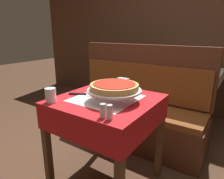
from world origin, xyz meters
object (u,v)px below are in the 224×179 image
Objects in this scene: water_glass_near at (51,95)px; dining_table_front at (106,113)px; salt_shaker at (103,111)px; pepper_shaker at (110,112)px; booth_bench at (134,114)px; condiment_caddy at (192,69)px; dining_table_rear at (186,77)px; napkin_holder at (123,83)px; deep_dish_pizza at (114,86)px; pizza_server at (85,94)px; pizza_pan_stand at (114,91)px.

dining_table_front is at bearing 46.72° from water_glass_near.
pepper_shaker reaches higher than salt_shaker.
booth_bench is 11.05× the size of condiment_caddy.
water_glass_near reaches higher than dining_table_rear.
deep_dish_pizza is at bearing -69.43° from napkin_holder.
pizza_server is at bearing -113.00° from napkin_holder.
pizza_server is 0.47m from salt_shaker.
salt_shaker is at bearing -35.29° from pizza_server.
water_glass_near is (-0.13, -1.05, 0.49)m from booth_bench.
napkin_holder reaches higher than pepper_shaker.
dining_table_front is at bearing -82.45° from napkin_holder.
salt_shaker reaches higher than dining_table_front.
pizza_pan_stand reaches higher than dining_table_front.
water_glass_near reaches higher than dining_table_front.
pizza_server is 0.38m from napkin_holder.
condiment_caddy reaches higher than water_glass_near.
booth_bench is 4.56× the size of deep_dish_pizza.
pizza_pan_stand is 1.13× the size of deep_dish_pizza.
napkin_holder is (0.10, -0.44, 0.48)m from booth_bench.
booth_bench is 0.90m from pizza_server.
water_glass_near is 0.47m from salt_shaker.
booth_bench reaches higher than deep_dish_pizza.
pizza_pan_stand reaches higher than pizza_server.
pizza_pan_stand is 0.03m from deep_dish_pizza.
water_glass_near is 1.19× the size of pepper_shaker.
deep_dish_pizza is at bearing 118.59° from pepper_shaker.
salt_shaker is (0.11, -0.28, -0.04)m from pizza_pan_stand.
dining_table_rear is 8.31× the size of napkin_holder.
pepper_shaker is at bearing -61.41° from pizza_pan_stand.
water_glass_near reaches higher than salt_shaker.
dining_table_rear is at bearing 82.29° from dining_table_front.
pizza_pan_stand reaches higher than dining_table_rear.
salt_shaker is at bearing -69.32° from deep_dish_pizza.
pizza_server is 0.28m from water_glass_near.
pizza_server is at bearing 147.83° from pepper_shaker.
pizza_server is 2.31× the size of water_glass_near.
salt_shaker is at bearing -69.38° from napkin_holder.
pizza_pan_stand is 2.75× the size of condiment_caddy.
condiment_caddy is at bearing 71.71° from pizza_server.
dining_table_rear is (0.21, 1.53, 0.03)m from dining_table_front.
booth_bench reaches higher than salt_shaker.
condiment_caddy reaches higher than deep_dish_pizza.
napkin_holder is 0.69× the size of condiment_caddy.
water_glass_near is (-0.09, -0.27, 0.05)m from pizza_server.
booth_bench is 0.66m from napkin_holder.
pizza_server is (-0.04, -0.79, 0.44)m from booth_bench.
condiment_caddy is (0.57, 1.73, -0.01)m from water_glass_near.
condiment_caddy is at bearing 81.67° from pizza_pan_stand.
pizza_server is at bearing 71.94° from water_glass_near.
napkin_holder is at bearing -76.61° from booth_bench.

